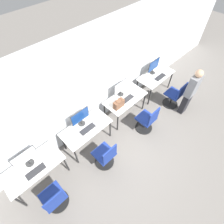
{
  "coord_description": "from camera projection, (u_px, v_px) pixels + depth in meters",
  "views": [
    {
      "loc": [
        -1.88,
        -1.81,
        4.21
      ],
      "look_at": [
        0.0,
        0.12,
        0.86
      ],
      "focal_mm": 28.0,
      "sensor_mm": 36.0,
      "label": 1
    }
  ],
  "objects": [
    {
      "name": "ground_plane",
      "position": [
        115.0,
        134.0,
        4.91
      ],
      "size": [
        20.0,
        20.0,
        0.0
      ],
      "primitive_type": "plane",
      "color": "slate"
    },
    {
      "name": "wall_back",
      "position": [
        94.0,
        83.0,
        4.16
      ],
      "size": [
        12.0,
        0.05,
        2.8
      ],
      "color": "silver",
      "rests_on": "ground_plane"
    },
    {
      "name": "desk_far_left",
      "position": [
        34.0,
        168.0,
        3.65
      ],
      "size": [
        1.22,
        0.62,
        0.71
      ],
      "color": "silver",
      "rests_on": "ground_plane"
    },
    {
      "name": "monitor_far_left",
      "position": [
        25.0,
        158.0,
        3.43
      ],
      "size": [
        0.49,
        0.18,
        0.47
      ],
      "color": "#2D2D2D",
      "rests_on": "desk_far_left"
    },
    {
      "name": "keyboard_far_left",
      "position": [
        36.0,
        171.0,
        3.52
      ],
      "size": [
        0.4,
        0.15,
        0.02
      ],
      "color": "#262628",
      "rests_on": "desk_far_left"
    },
    {
      "name": "mouse_far_left",
      "position": [
        46.0,
        162.0,
        3.63
      ],
      "size": [
        0.06,
        0.09,
        0.03
      ],
      "color": "silver",
      "rests_on": "desk_far_left"
    },
    {
      "name": "office_chair_far_left",
      "position": [
        55.0,
        199.0,
        3.5
      ],
      "size": [
        0.48,
        0.48,
        0.92
      ],
      "color": "black",
      "rests_on": "ground_plane"
    },
    {
      "name": "desk_left",
      "position": [
        86.0,
        129.0,
        4.26
      ],
      "size": [
        1.22,
        0.62,
        0.71
      ],
      "color": "silver",
      "rests_on": "ground_plane"
    },
    {
      "name": "monitor_left",
      "position": [
        80.0,
        117.0,
        4.06
      ],
      "size": [
        0.49,
        0.18,
        0.47
      ],
      "color": "#2D2D2D",
      "rests_on": "desk_left"
    },
    {
      "name": "keyboard_left",
      "position": [
        88.0,
        129.0,
        4.15
      ],
      "size": [
        0.4,
        0.15,
        0.02
      ],
      "color": "#262628",
      "rests_on": "desk_left"
    },
    {
      "name": "mouse_left",
      "position": [
        96.0,
        122.0,
        4.28
      ],
      "size": [
        0.06,
        0.09,
        0.03
      ],
      "color": "silver",
      "rests_on": "desk_left"
    },
    {
      "name": "office_chair_left",
      "position": [
        105.0,
        156.0,
        4.08
      ],
      "size": [
        0.48,
        0.48,
        0.92
      ],
      "color": "black",
      "rests_on": "ground_plane"
    },
    {
      "name": "desk_right",
      "position": [
        125.0,
        100.0,
        4.87
      ],
      "size": [
        1.22,
        0.62,
        0.71
      ],
      "color": "silver",
      "rests_on": "ground_plane"
    },
    {
      "name": "monitor_right",
      "position": [
        121.0,
        87.0,
        4.69
      ],
      "size": [
        0.49,
        0.18,
        0.47
      ],
      "color": "#2D2D2D",
      "rests_on": "desk_right"
    },
    {
      "name": "keyboard_right",
      "position": [
        127.0,
        99.0,
        4.77
      ],
      "size": [
        0.4,
        0.15,
        0.02
      ],
      "color": "#262628",
      "rests_on": "desk_right"
    },
    {
      "name": "mouse_right",
      "position": [
        134.0,
        93.0,
        4.9
      ],
      "size": [
        0.06,
        0.09,
        0.03
      ],
      "color": "silver",
      "rests_on": "desk_right"
    },
    {
      "name": "office_chair_right",
      "position": [
        147.0,
        121.0,
        4.72
      ],
      "size": [
        0.48,
        0.48,
        0.92
      ],
      "color": "black",
      "rests_on": "ground_plane"
    },
    {
      "name": "desk_far_right",
      "position": [
        156.0,
        77.0,
        5.48
      ],
      "size": [
        1.22,
        0.62,
        0.71
      ],
      "color": "silver",
      "rests_on": "ground_plane"
    },
    {
      "name": "monitor_far_right",
      "position": [
        154.0,
        66.0,
        5.28
      ],
      "size": [
        0.49,
        0.18,
        0.47
      ],
      "color": "#2D2D2D",
      "rests_on": "desk_far_right"
    },
    {
      "name": "keyboard_far_right",
      "position": [
        160.0,
        77.0,
        5.34
      ],
      "size": [
        0.4,
        0.15,
        0.02
      ],
      "color": "#262628",
      "rests_on": "desk_far_right"
    },
    {
      "name": "mouse_far_right",
      "position": [
        165.0,
        73.0,
        5.47
      ],
      "size": [
        0.06,
        0.09,
        0.03
      ],
      "color": "silver",
      "rests_on": "desk_far_right"
    },
    {
      "name": "office_chair_far_right",
      "position": [
        174.0,
        96.0,
        5.3
      ],
      "size": [
        0.48,
        0.48,
        0.92
      ],
      "color": "black",
      "rests_on": "ground_plane"
    },
    {
      "name": "person_far_right",
      "position": [
        191.0,
        91.0,
        4.78
      ],
      "size": [
        0.36,
        0.2,
        1.56
      ],
      "color": "#232328",
      "rests_on": "ground_plane"
    },
    {
      "name": "handbag",
      "position": [
        119.0,
        104.0,
        4.51
      ],
      "size": [
        0.3,
        0.18,
        0.25
      ],
      "color": "brown",
      "rests_on": "desk_right"
    }
  ]
}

